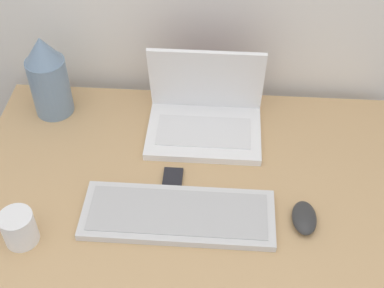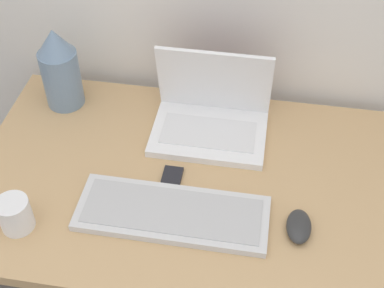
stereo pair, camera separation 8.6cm
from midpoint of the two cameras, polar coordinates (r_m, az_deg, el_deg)
desk at (r=1.39m, az=-2.12°, el=-6.93°), size 1.06×0.67×0.77m
laptop at (r=1.40m, az=-0.39°, el=3.18°), size 0.30×0.21×0.23m
keyboard at (r=1.22m, az=-3.53°, el=-7.60°), size 0.44×0.16×0.02m
mouse at (r=1.23m, az=9.91°, el=-7.84°), size 0.06×0.09×0.03m
vase at (r=1.48m, az=-16.76°, el=6.84°), size 0.10×0.10×0.24m
mp3_player at (r=1.30m, az=-3.96°, el=-3.68°), size 0.05×0.06×0.01m
mug at (r=1.23m, az=-19.92°, el=-8.50°), size 0.07×0.07×0.08m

